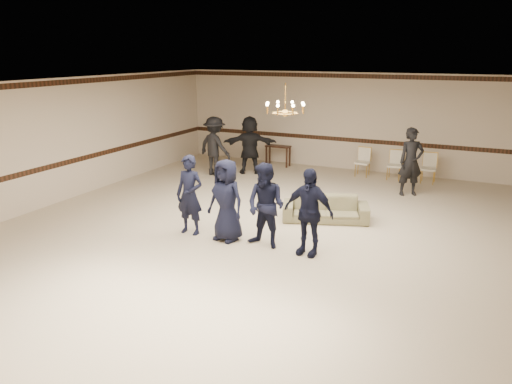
# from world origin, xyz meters

# --- Properties ---
(room) EXTENTS (12.01, 14.01, 3.21)m
(room) POSITION_xyz_m (0.00, 0.00, 1.60)
(room) COLOR #B9AC8E
(room) RESTS_ON ground
(chair_rail) EXTENTS (12.00, 0.02, 0.14)m
(chair_rail) POSITION_xyz_m (0.00, 6.99, 1.00)
(chair_rail) COLOR #371B10
(chair_rail) RESTS_ON wall_back
(crown_molding) EXTENTS (12.00, 0.02, 0.14)m
(crown_molding) POSITION_xyz_m (0.00, 6.99, 3.08)
(crown_molding) COLOR #371B10
(crown_molding) RESTS_ON wall_back
(chandelier) EXTENTS (0.94, 0.94, 0.89)m
(chandelier) POSITION_xyz_m (0.00, 1.00, 2.88)
(chandelier) COLOR gold
(chandelier) RESTS_ON ceiling
(boy_a) EXTENTS (0.63, 0.42, 1.74)m
(boy_a) POSITION_xyz_m (-1.59, -0.47, 0.87)
(boy_a) COLOR black
(boy_a) RESTS_ON floor
(boy_b) EXTENTS (0.94, 0.70, 1.74)m
(boy_b) POSITION_xyz_m (-0.69, -0.47, 0.87)
(boy_b) COLOR black
(boy_b) RESTS_ON floor
(boy_c) EXTENTS (0.94, 0.79, 1.74)m
(boy_c) POSITION_xyz_m (0.21, -0.47, 0.87)
(boy_c) COLOR black
(boy_c) RESTS_ON floor
(boy_d) EXTENTS (1.06, 0.53, 1.74)m
(boy_d) POSITION_xyz_m (1.11, -0.47, 0.87)
(boy_d) COLOR black
(boy_d) RESTS_ON floor
(settee) EXTENTS (2.13, 1.38, 0.58)m
(settee) POSITION_xyz_m (0.83, 1.60, 0.29)
(settee) COLOR brown
(settee) RESTS_ON floor
(adult_left) EXTENTS (1.35, 0.98, 1.88)m
(adult_left) POSITION_xyz_m (-3.73, 4.34, 0.94)
(adult_left) COLOR black
(adult_left) RESTS_ON floor
(adult_mid) EXTENTS (1.82, 1.22, 1.88)m
(adult_mid) POSITION_xyz_m (-2.83, 5.04, 0.94)
(adult_mid) COLOR black
(adult_mid) RESTS_ON floor
(adult_right) EXTENTS (0.82, 0.74, 1.88)m
(adult_right) POSITION_xyz_m (2.27, 4.64, 0.94)
(adult_right) COLOR black
(adult_right) RESTS_ON floor
(banquet_chair_left) EXTENTS (0.46, 0.46, 0.90)m
(banquet_chair_left) POSITION_xyz_m (0.60, 6.21, 0.45)
(banquet_chair_left) COLOR beige
(banquet_chair_left) RESTS_ON floor
(banquet_chair_mid) EXTENTS (0.47, 0.47, 0.90)m
(banquet_chair_mid) POSITION_xyz_m (1.60, 6.21, 0.45)
(banquet_chair_mid) COLOR beige
(banquet_chair_mid) RESTS_ON floor
(banquet_chair_right) EXTENTS (0.46, 0.46, 0.90)m
(banquet_chair_right) POSITION_xyz_m (2.60, 6.21, 0.45)
(banquet_chair_right) COLOR beige
(banquet_chair_right) RESTS_ON floor
(console_table) EXTENTS (0.86, 0.37, 0.72)m
(console_table) POSITION_xyz_m (-2.40, 6.41, 0.36)
(console_table) COLOR #351C11
(console_table) RESTS_ON floor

